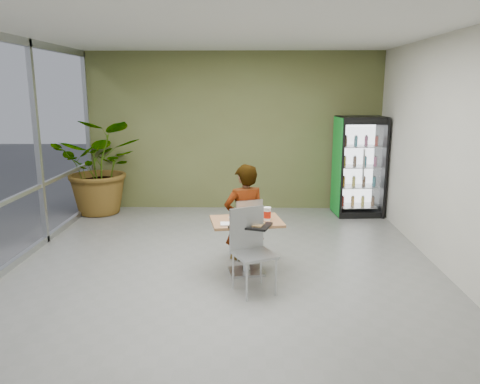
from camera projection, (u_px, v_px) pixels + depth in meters
name	position (u px, v px, depth m)	size (l,w,h in m)	color
ground	(225.00, 270.00, 6.49)	(7.00, 7.00, 0.00)	gray
room_envelope	(224.00, 156.00, 6.14)	(6.00, 7.00, 3.20)	beige
dining_table	(246.00, 235.00, 6.28)	(1.03, 0.81, 0.75)	#A26D45
chair_far	(247.00, 224.00, 6.82)	(0.52, 0.53, 0.91)	#A9ACAE
chair_near	(250.00, 243.00, 5.76)	(0.61, 0.62, 1.03)	#A9ACAE
seated_woman	(245.00, 222.00, 6.86)	(0.63, 0.41, 1.71)	black
pizza_plate	(238.00, 217.00, 6.34)	(0.36, 0.33, 0.03)	white
soda_cup	(267.00, 214.00, 6.22)	(0.10, 0.10, 0.18)	white
napkin_stack	(226.00, 224.00, 6.02)	(0.16, 0.16, 0.02)	white
cafeteria_tray	(251.00, 225.00, 5.95)	(0.49, 0.35, 0.03)	black
beverage_fridge	(359.00, 166.00, 9.17)	(0.94, 0.75, 1.95)	black
potted_plant	(101.00, 167.00, 9.30)	(1.71, 1.47, 1.89)	#306127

